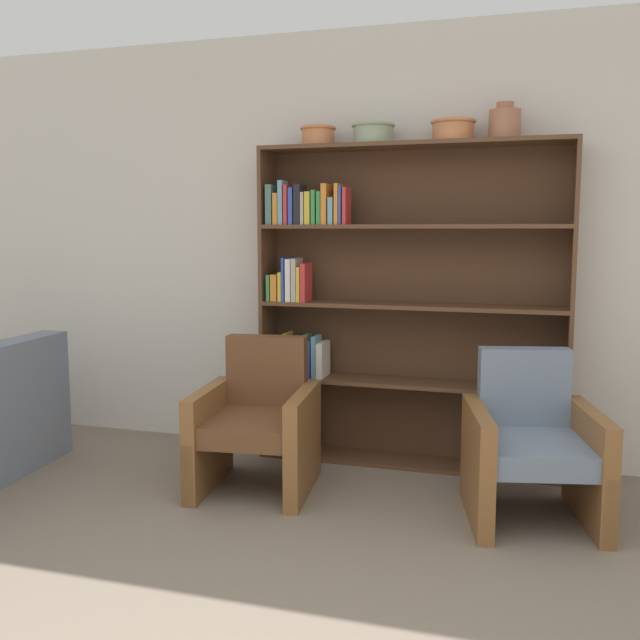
{
  "coord_description": "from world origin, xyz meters",
  "views": [
    {
      "loc": [
        0.6,
        -1.8,
        1.48
      ],
      "look_at": [
        -0.62,
        2.22,
        0.95
      ],
      "focal_mm": 40.0,
      "sensor_mm": 36.0,
      "label": 1
    }
  ],
  "objects": [
    {
      "name": "bowl_brass",
      "position": [
        -0.74,
        2.58,
        2.07
      ],
      "size": [
        0.23,
        0.23,
        0.12
      ],
      "color": "#C67547",
      "rests_on": "bookshelf"
    },
    {
      "name": "armchair_leather",
      "position": [
        -0.91,
        1.92,
        0.37
      ],
      "size": [
        0.71,
        0.75,
        0.85
      ],
      "rotation": [
        0.0,
        0.0,
        3.26
      ],
      "color": "brown",
      "rests_on": "ground"
    },
    {
      "name": "bowl_terracotta",
      "position": [
        0.1,
        2.58,
        2.07
      ],
      "size": [
        0.27,
        0.27,
        0.13
      ],
      "color": "#C67547",
      "rests_on": "bookshelf"
    },
    {
      "name": "bookshelf",
      "position": [
        -0.31,
        2.6,
        0.99
      ],
      "size": [
        1.91,
        0.3,
        2.0
      ],
      "color": "brown",
      "rests_on": "ground"
    },
    {
      "name": "armchair_cushioned",
      "position": [
        0.61,
        1.92,
        0.37
      ],
      "size": [
        0.77,
        0.8,
        0.85
      ],
      "rotation": [
        0.0,
        0.0,
        3.36
      ],
      "color": "brown",
      "rests_on": "ground"
    },
    {
      "name": "vase_tall",
      "position": [
        0.4,
        2.58,
        2.1
      ],
      "size": [
        0.18,
        0.18,
        0.21
      ],
      "color": "#A36647",
      "rests_on": "bookshelf"
    },
    {
      "name": "wall_back",
      "position": [
        0.0,
        2.77,
        1.38
      ],
      "size": [
        12.0,
        0.06,
        2.75
      ],
      "color": "silver",
      "rests_on": "ground"
    },
    {
      "name": "bowl_copper",
      "position": [
        -0.39,
        2.58,
        2.07
      ],
      "size": [
        0.27,
        0.27,
        0.12
      ],
      "color": "gray",
      "rests_on": "bookshelf"
    }
  ]
}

